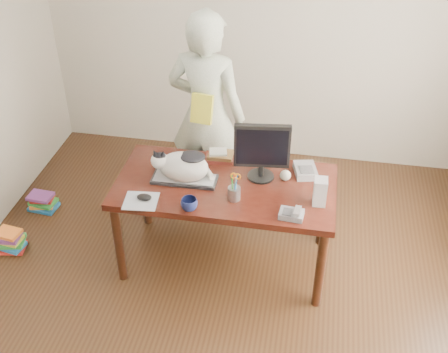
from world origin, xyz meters
TOP-DOWN VIEW (x-y plane):
  - room at (0.00, 0.00)m, footprint 4.50×4.50m
  - desk at (0.00, 0.68)m, footprint 1.60×0.80m
  - keyboard at (-0.30, 0.59)m, footprint 0.48×0.19m
  - cat at (-0.32, 0.58)m, footprint 0.46×0.24m
  - monitor at (0.24, 0.71)m, footprint 0.40×0.22m
  - pen_cup at (0.09, 0.43)m, footprint 0.10×0.10m
  - mousepad at (-0.54, 0.29)m, footprint 0.25×0.24m
  - mouse at (-0.52, 0.31)m, footprint 0.11×0.08m
  - coffee_mug at (-0.19, 0.26)m, footprint 0.14×0.14m
  - phone at (0.51, 0.31)m, footprint 0.17×0.14m
  - speaker at (0.68, 0.49)m, footprint 0.09×0.10m
  - baseball at (0.42, 0.73)m, footprint 0.08×0.08m
  - book_stack at (-0.10, 0.90)m, footprint 0.23×0.18m
  - calculator at (0.56, 0.83)m, footprint 0.20×0.23m
  - person at (-0.28, 1.31)m, footprint 0.71×0.52m
  - held_book at (-0.28, 1.14)m, footprint 0.18×0.13m
  - book_pile_a at (-1.75, 0.40)m, footprint 0.27×0.22m
  - book_pile_b at (-1.72, 0.95)m, footprint 0.26×0.20m

SIDE VIEW (x-z plane):
  - book_pile_b at x=-1.72m, z-range 0.00..0.15m
  - book_pile_a at x=-1.75m, z-range 0.00..0.18m
  - desk at x=0.00m, z-range 0.23..0.98m
  - mousepad at x=-0.54m, z-range 0.75..0.76m
  - keyboard at x=-0.30m, z-range 0.75..0.78m
  - mouse at x=-0.52m, z-range 0.75..0.80m
  - phone at x=0.51m, z-range 0.74..0.81m
  - calculator at x=0.56m, z-range 0.75..0.81m
  - book_stack at x=-0.10m, z-range 0.74..0.82m
  - baseball at x=0.42m, z-range 0.75..0.83m
  - coffee_mug at x=-0.19m, z-range 0.75..0.84m
  - pen_cup at x=0.09m, z-range 0.70..0.92m
  - speaker at x=0.68m, z-range 0.75..0.95m
  - cat at x=-0.32m, z-range 0.75..1.02m
  - person at x=-0.28m, z-range 0.00..1.79m
  - monitor at x=0.24m, z-range 0.78..1.23m
  - held_book at x=-0.28m, z-range 0.93..1.17m
  - room at x=0.00m, z-range -0.90..3.60m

